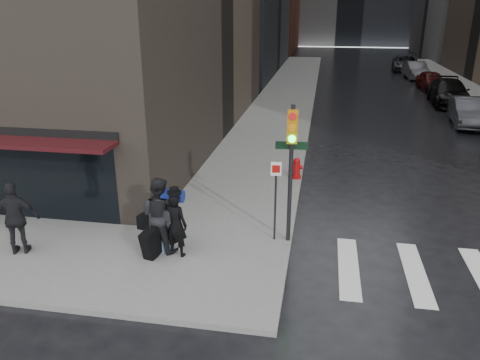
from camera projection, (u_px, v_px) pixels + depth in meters
The scene contains 13 objects.
ground at pixel (203, 275), 11.38m from camera, with size 140.00×140.00×0.00m, color black.
sidewalk_left at pixel (290, 90), 36.27m from camera, with size 4.00×50.00×0.15m, color slate.
sidewalk_right at pixel (475, 95), 34.05m from camera, with size 3.00×50.00×0.15m, color slate.
man_overcoat at pixel (171, 227), 11.72m from camera, with size 1.17×0.88×1.88m.
man_jeans at pixel (159, 214), 11.94m from camera, with size 1.40×1.01×2.00m.
man_greycoat at pixel (16, 218), 11.78m from camera, with size 1.22×0.79×1.93m.
traffic_light at pixel (290, 157), 11.86m from camera, with size 0.93×0.45×3.72m.
fire_hydrant at pixel (296, 169), 17.25m from camera, with size 0.45×0.34×0.79m.
parked_car_2 at pixel (468, 112), 25.49m from camera, with size 1.58×4.53×1.49m, color #3D3D42.
parked_car_3 at pixel (449, 92), 30.97m from camera, with size 2.26×5.55×1.61m, color black.
parked_car_4 at pixel (431, 81), 36.55m from camera, with size 1.68×4.18×1.42m, color #440F0D.
parked_car_5 at pixel (416, 70), 42.13m from camera, with size 1.60×4.59×1.51m, color #525257.
parked_car_6 at pixel (406, 63), 47.68m from camera, with size 2.52×5.46×1.52m, color #3A3B3F.
Camera 1 is at (2.62, -9.56, 6.12)m, focal length 35.00 mm.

